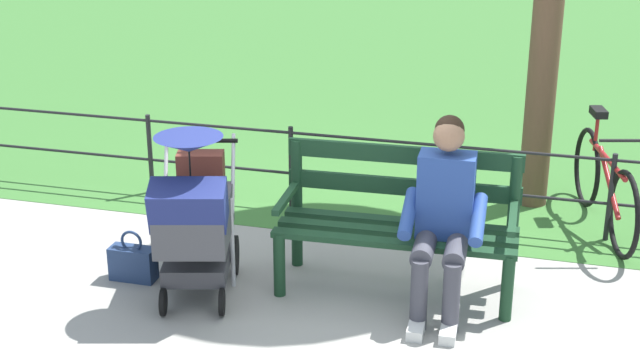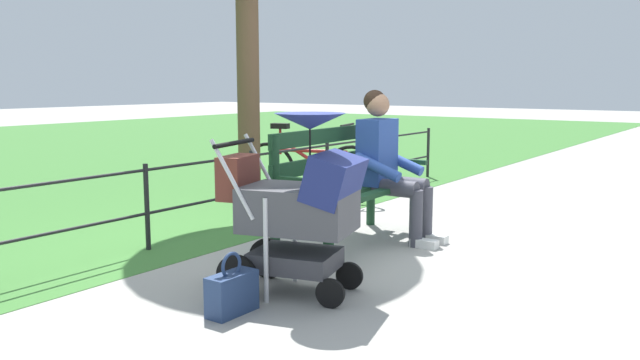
{
  "view_description": "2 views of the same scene",
  "coord_description": "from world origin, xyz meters",
  "views": [
    {
      "loc": [
        -1.48,
        5.54,
        2.96
      ],
      "look_at": [
        0.02,
        0.06,
        0.79
      ],
      "focal_mm": 51.98,
      "sensor_mm": 36.0,
      "label": 1
    },
    {
      "loc": [
        3.97,
        2.8,
        1.33
      ],
      "look_at": [
        0.17,
        0.09,
        0.63
      ],
      "focal_mm": 36.45,
      "sensor_mm": 36.0,
      "label": 2
    }
  ],
  "objects": [
    {
      "name": "ground_plane",
      "position": [
        0.0,
        0.0,
        0.0
      ],
      "size": [
        60.0,
        60.0,
        0.0
      ],
      "primitive_type": "plane",
      "color": "#9E9B93"
    },
    {
      "name": "stroller",
      "position": [
        0.79,
        0.37,
        0.59
      ],
      "size": [
        0.71,
        0.98,
        1.15
      ],
      "color": "black",
      "rests_on": "ground"
    },
    {
      "name": "person_on_bench",
      "position": [
        -0.81,
        0.11,
        0.68
      ],
      "size": [
        0.55,
        0.74,
        1.28
      ],
      "color": "#42424C",
      "rests_on": "ground"
    },
    {
      "name": "bicycle",
      "position": [
        -1.85,
        -1.5,
        0.36
      ],
      "size": [
        0.57,
        1.61,
        0.89
      ],
      "color": "black",
      "rests_on": "ground"
    },
    {
      "name": "park_bench",
      "position": [
        -0.48,
        -0.12,
        0.53
      ],
      "size": [
        1.62,
        0.66,
        0.96
      ],
      "color": "#193D23",
      "rests_on": "ground"
    },
    {
      "name": "park_fence",
      "position": [
        -0.5,
        -1.27,
        0.43
      ],
      "size": [
        8.83,
        0.04,
        0.7
      ],
      "color": "black",
      "rests_on": "ground"
    },
    {
      "name": "grass_lawn",
      "position": [
        0.0,
        -8.8,
        0.0
      ],
      "size": [
        40.0,
        16.0,
        0.01
      ],
      "primitive_type": "cube",
      "color": "#3D7533",
      "rests_on": "ground"
    },
    {
      "name": "handbag",
      "position": [
        1.31,
        0.28,
        0.13
      ],
      "size": [
        0.32,
        0.14,
        0.37
      ],
      "color": "navy",
      "rests_on": "ground"
    }
  ]
}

